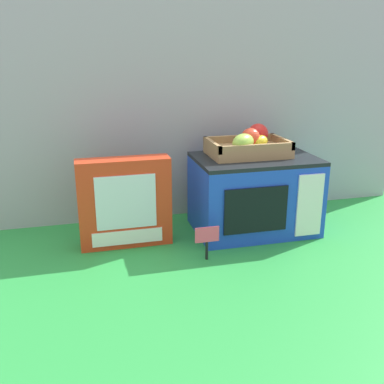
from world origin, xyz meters
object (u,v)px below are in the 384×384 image
at_px(cookie_set_box, 125,203).
at_px(price_sign, 207,238).
at_px(toy_microwave, 254,194).
at_px(food_groups_crate, 249,145).

height_order(cookie_set_box, price_sign, cookie_set_box).
height_order(toy_microwave, cookie_set_box, cookie_set_box).
distance_m(toy_microwave, cookie_set_box, 0.42).
relative_size(toy_microwave, food_groups_crate, 1.54).
bearing_deg(cookie_set_box, price_sign, -38.03).
distance_m(toy_microwave, food_groups_crate, 0.16).
xyz_separation_m(toy_microwave, food_groups_crate, (-0.01, 0.03, 0.16)).
relative_size(food_groups_crate, price_sign, 2.49).
relative_size(food_groups_crate, cookie_set_box, 0.90).
height_order(toy_microwave, price_sign, toy_microwave).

